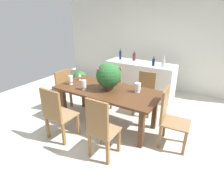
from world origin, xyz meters
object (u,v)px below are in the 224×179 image
Objects in this scene: kitchen_counter at (140,79)px; potted_plant_floor at (80,80)px; dining_table at (107,94)px; flower_centerpiece at (109,76)px; wine_bottle_clear at (120,55)px; chair_head_end at (62,88)px; chair_far_right at (145,91)px; chair_far_left at (111,83)px; wine_bottle_amber at (134,57)px; chair_near_right at (101,128)px; wine_bottle_tall at (153,62)px; crystal_vase_left at (84,84)px; wine_bottle_green at (163,63)px; wine_glass at (80,75)px; chair_near_left at (56,112)px; crystal_vase_center_near at (71,79)px; crystal_vase_right at (138,87)px; chair_foot_end at (170,116)px.

kitchen_counter is 3.23× the size of potted_plant_floor.
flower_centerpiece reaches higher than dining_table.
chair_head_end is at bearing -107.13° from wine_bottle_clear.
flower_centerpiece is (-0.42, -0.88, 0.53)m from chair_far_right.
chair_far_left is 3.67× the size of wine_bottle_amber.
chair_near_right is 4.45× the size of wine_bottle_tall.
kitchen_counter is (0.32, 1.97, -0.41)m from crystal_vase_left.
kitchen_counter is (-0.49, 0.83, -0.05)m from chair_far_right.
wine_bottle_green is (0.64, -0.14, 0.57)m from kitchen_counter.
chair_far_left is at bearing 144.46° from chair_head_end.
wine_bottle_green is (0.16, 0.69, 0.51)m from chair_far_right.
chair_near_left is at bearing -71.72° from wine_glass.
chair_far_left is at bearing 174.77° from chair_far_right.
crystal_vase_center_near reaches higher than crystal_vase_right.
crystal_vase_left is at bearing -155.02° from crystal_vase_right.
wine_bottle_clear is (-0.24, 0.89, 0.53)m from chair_far_left.
crystal_vase_left reaches higher than kitchen_counter.
dining_table is 6.90× the size of wine_bottle_clear.
potted_plant_floor is at bearing 64.62° from chair_foot_end.
potted_plant_floor is (-2.17, 0.27, -0.21)m from chair_far_right.
chair_foot_end is 1.09× the size of chair_far_right.
chair_foot_end reaches higher than potted_plant_floor.
dining_table is 2.10m from potted_plant_floor.
crystal_vase_center_near is at bearing -128.91° from wine_bottle_green.
kitchen_counter is 0.89m from wine_bottle_clear.
chair_near_left is 0.73m from crystal_vase_left.
chair_near_right is 3.71× the size of wine_bottle_green.
wine_bottle_tall is 0.41× the size of potted_plant_floor.
kitchen_counter is 1.78m from potted_plant_floor.
kitchen_counter is at bearing 150.43° from chair_head_end.
wine_bottle_green is at bearing -93.81° from chair_near_right.
chair_far_right is at bearing 98.76° from crystal_vase_right.
wine_glass is at bearing -48.08° from potted_plant_floor.
wine_glass is (-0.81, 0.14, 0.21)m from dining_table.
wine_bottle_tall is at bearing 98.35° from crystal_vase_right.
crystal_vase_left is 1.98m from wine_bottle_tall.
crystal_vase_right is at bearing -132.91° from chair_near_left.
dining_table is at bearing 85.77° from chair_foot_end.
chair_foot_end is 0.77m from crystal_vase_right.
crystal_vase_left is 0.70× the size of wine_bottle_green.
kitchen_counter is 7.32× the size of wine_bottle_amber.
chair_head_end reaches higher than crystal_vase_right.
crystal_vase_center_near is (0.46, -0.15, 0.34)m from chair_head_end.
crystal_vase_center_near is 2.24m from wine_bottle_green.
crystal_vase_center_near reaches higher than potted_plant_floor.
wine_bottle_clear reaches higher than chair_head_end.
wine_bottle_tall is (1.15, 1.75, 0.14)m from crystal_vase_center_near.
wine_bottle_clear reaches higher than potted_plant_floor.
crystal_vase_right reaches higher than potted_plant_floor.
kitchen_counter is at bearing 162.53° from wine_bottle_tall.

